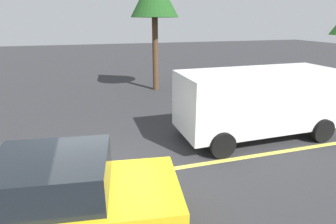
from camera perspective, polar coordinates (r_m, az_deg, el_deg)
ground_plane at (r=6.88m, az=-11.89°, el=-13.78°), size 80.00×80.00×0.00m
lane_marking_centre at (r=7.61m, az=11.57°, el=-10.27°), size 28.00×0.16×0.01m
white_van at (r=9.03m, az=18.72°, el=2.51°), size 5.23×2.32×2.20m
car_yellow_near_curb at (r=5.09m, az=-21.61°, el=-16.94°), size 4.09×2.43×1.61m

